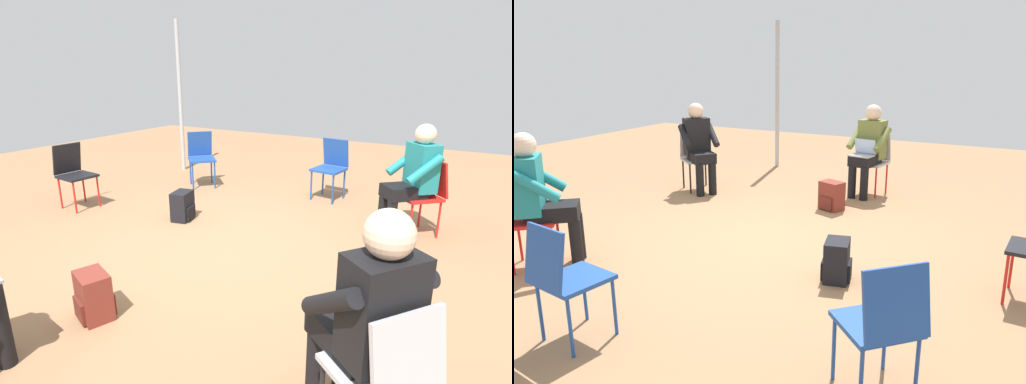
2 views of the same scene
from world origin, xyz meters
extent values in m
plane|color=#99704C|center=(0.00, 0.00, 0.00)|extent=(14.10, 14.10, 0.00)
cube|color=#1E4799|center=(1.64, -1.78, 0.43)|extent=(0.57, 0.57, 0.03)
cylinder|color=#1E4799|center=(1.40, -1.78, 0.21)|extent=(0.02, 0.02, 0.42)
cylinder|color=#1E4799|center=(1.64, -1.54, 0.21)|extent=(0.02, 0.02, 0.42)
cylinder|color=#1E4799|center=(1.64, -2.02, 0.21)|extent=(0.02, 0.02, 0.42)
cylinder|color=#1E4799|center=(1.88, -1.78, 0.21)|extent=(0.02, 0.02, 0.42)
cube|color=#1E4799|center=(1.78, -1.92, 0.65)|extent=(0.33, 0.34, 0.40)
cube|color=#B7B7BC|center=(-1.88, 1.46, 0.43)|extent=(0.56, 0.56, 0.03)
cylinder|color=black|center=(-1.65, 1.49, 0.21)|extent=(0.02, 0.02, 0.42)
cylinder|color=black|center=(-1.85, 1.22, 0.21)|extent=(0.02, 0.02, 0.42)
cylinder|color=black|center=(-1.92, 1.70, 0.21)|extent=(0.02, 0.02, 0.42)
cylinder|color=black|center=(-2.12, 1.42, 0.21)|extent=(0.02, 0.02, 0.42)
cube|color=#B7B7BC|center=(-2.04, 1.57, 0.65)|extent=(0.30, 0.36, 0.40)
cube|color=#1E4799|center=(-0.30, -2.16, 0.43)|extent=(0.45, 0.45, 0.03)
cylinder|color=#1E4799|center=(-0.45, -1.96, 0.21)|extent=(0.02, 0.02, 0.42)
cylinder|color=#1E4799|center=(-0.11, -2.01, 0.21)|extent=(0.02, 0.02, 0.42)
cylinder|color=#1E4799|center=(-0.50, -2.30, 0.21)|extent=(0.02, 0.02, 0.42)
cylinder|color=#1E4799|center=(-0.16, -2.35, 0.21)|extent=(0.02, 0.02, 0.42)
cube|color=#1E4799|center=(-0.33, -2.34, 0.65)|extent=(0.39, 0.14, 0.40)
cube|color=#B7B7BC|center=(0.38, 2.39, 0.43)|extent=(0.46, 0.46, 0.03)
cylinder|color=red|center=(0.52, 2.19, 0.21)|extent=(0.02, 0.02, 0.42)
cylinder|color=red|center=(0.18, 2.25, 0.21)|extent=(0.02, 0.02, 0.42)
cylinder|color=red|center=(0.57, 2.52, 0.21)|extent=(0.02, 0.02, 0.42)
cylinder|color=red|center=(0.24, 2.58, 0.21)|extent=(0.02, 0.02, 0.42)
cube|color=#B7B7BC|center=(0.41, 2.57, 0.65)|extent=(0.39, 0.16, 0.40)
cylinder|color=red|center=(2.25, -0.29, 0.21)|extent=(0.02, 0.02, 0.42)
cylinder|color=red|center=(2.28, 0.05, 0.21)|extent=(0.02, 0.02, 0.42)
cube|color=red|center=(-1.60, -1.47, 0.43)|extent=(0.57, 0.57, 0.03)
cylinder|color=red|center=(-1.59, -1.23, 0.21)|extent=(0.02, 0.02, 0.42)
cylinder|color=red|center=(-1.36, -1.48, 0.21)|extent=(0.02, 0.02, 0.42)
cylinder|color=red|center=(-1.84, -1.46, 0.21)|extent=(0.02, 0.02, 0.42)
cylinder|color=black|center=(0.41, 2.02, 0.23)|extent=(0.11, 0.11, 0.45)
cylinder|color=black|center=(0.23, 2.05, 0.23)|extent=(0.11, 0.11, 0.45)
cube|color=black|center=(0.35, 2.20, 0.51)|extent=(0.37, 0.46, 0.14)
cube|color=olive|center=(0.38, 2.39, 0.77)|extent=(0.37, 0.27, 0.52)
sphere|color=beige|center=(0.38, 2.39, 1.13)|extent=(0.22, 0.22, 0.22)
cylinder|color=olive|center=(0.56, 2.25, 0.80)|extent=(0.16, 0.41, 0.31)
cylinder|color=olive|center=(0.16, 2.32, 0.80)|extent=(0.16, 0.41, 0.31)
cube|color=#9EA0A5|center=(0.33, 2.09, 0.59)|extent=(0.33, 0.27, 0.02)
cube|color=#B2D1F2|center=(0.35, 2.20, 0.70)|extent=(0.30, 0.10, 0.20)
cylinder|color=black|center=(-1.40, -1.16, 0.23)|extent=(0.11, 0.11, 0.45)
cylinder|color=black|center=(-1.28, -1.29, 0.23)|extent=(0.11, 0.11, 0.45)
cube|color=black|center=(-1.46, -1.34, 0.51)|extent=(0.51, 0.50, 0.14)
cube|color=teal|center=(-1.60, -1.47, 0.77)|extent=(0.39, 0.40, 0.52)
sphere|color=beige|center=(-1.60, -1.47, 1.13)|extent=(0.22, 0.22, 0.22)
cylinder|color=teal|center=(-1.66, -1.25, 0.80)|extent=(0.35, 0.33, 0.31)
cylinder|color=teal|center=(-1.39, -1.55, 0.80)|extent=(0.35, 0.33, 0.31)
cylinder|color=black|center=(-1.54, 1.32, 0.23)|extent=(0.11, 0.11, 0.45)
cylinder|color=black|center=(-1.65, 1.17, 0.23)|extent=(0.11, 0.11, 0.45)
cube|color=black|center=(-1.73, 1.35, 0.51)|extent=(0.52, 0.49, 0.14)
cube|color=black|center=(-1.88, 1.46, 0.77)|extent=(0.38, 0.40, 0.52)
sphere|color=beige|center=(-1.88, 1.46, 1.13)|extent=(0.22, 0.22, 0.22)
cylinder|color=black|center=(-1.68, 1.56, 0.80)|extent=(0.37, 0.31, 0.31)
cylinder|color=black|center=(-1.92, 1.24, 0.80)|extent=(0.37, 0.31, 0.31)
cube|color=maroon|center=(0.17, 1.43, 0.18)|extent=(0.33, 0.28, 0.36)
cube|color=maroon|center=(0.17, 1.43, 0.10)|extent=(0.27, 0.30, 0.16)
cube|color=black|center=(0.94, -0.48, 0.18)|extent=(0.26, 0.32, 0.36)
cube|color=black|center=(0.94, -0.48, 0.10)|extent=(0.29, 0.25, 0.16)
cylinder|color=#B2B2B7|center=(-1.58, 3.39, 1.21)|extent=(0.07, 0.07, 2.43)
camera|label=1|loc=(-2.18, 3.06, 1.78)|focal=28.00mm
camera|label=2|loc=(2.27, -4.26, 1.88)|focal=35.00mm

